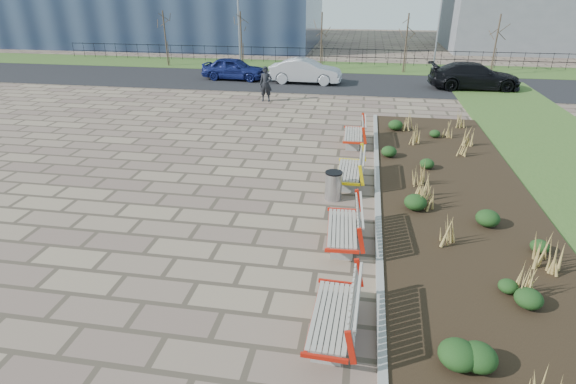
% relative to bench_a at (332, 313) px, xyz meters
% --- Properties ---
extents(ground, '(120.00, 120.00, 0.00)m').
position_rel_bench_a_xyz_m(ground, '(-3.00, 1.12, -0.50)').
color(ground, '#7C6B55').
rests_on(ground, ground).
extents(planting_bed, '(4.50, 18.00, 0.10)m').
position_rel_bench_a_xyz_m(planting_bed, '(3.25, 6.12, -0.45)').
color(planting_bed, black).
rests_on(planting_bed, ground).
extents(planting_curb, '(0.16, 18.00, 0.15)m').
position_rel_bench_a_xyz_m(planting_curb, '(0.92, 6.12, -0.42)').
color(planting_curb, gray).
rests_on(planting_curb, ground).
extents(grass_verge_far, '(80.00, 5.00, 0.04)m').
position_rel_bench_a_xyz_m(grass_verge_far, '(-3.00, 29.12, -0.48)').
color(grass_verge_far, '#33511E').
rests_on(grass_verge_far, ground).
extents(road, '(80.00, 7.00, 0.02)m').
position_rel_bench_a_xyz_m(road, '(-3.00, 23.12, -0.49)').
color(road, black).
rests_on(road, ground).
extents(bench_a, '(0.98, 2.13, 1.00)m').
position_rel_bench_a_xyz_m(bench_a, '(0.00, 0.00, 0.00)').
color(bench_a, '#B5180C').
rests_on(bench_a, ground).
extents(bench_b, '(1.01, 2.15, 1.00)m').
position_rel_bench_a_xyz_m(bench_b, '(0.00, 3.24, 0.00)').
color(bench_b, red).
rests_on(bench_b, ground).
extents(bench_c, '(0.93, 2.11, 1.00)m').
position_rel_bench_a_xyz_m(bench_c, '(0.00, 7.03, 0.00)').
color(bench_c, yellow).
rests_on(bench_c, ground).
extents(bench_d, '(0.94, 2.12, 1.00)m').
position_rel_bench_a_xyz_m(bench_d, '(0.00, 10.92, 0.00)').
color(bench_d, red).
rests_on(bench_d, ground).
extents(litter_bin, '(0.50, 0.50, 0.86)m').
position_rel_bench_a_xyz_m(litter_bin, '(-0.40, 5.76, -0.07)').
color(litter_bin, '#B2B2B7').
rests_on(litter_bin, ground).
extents(pedestrian, '(0.71, 0.49, 1.87)m').
position_rel_bench_a_xyz_m(pedestrian, '(-4.98, 17.53, 0.43)').
color(pedestrian, black).
rests_on(pedestrian, ground).
extents(car_blue, '(4.31, 1.98, 1.43)m').
position_rel_bench_a_xyz_m(car_blue, '(-8.36, 23.09, 0.24)').
color(car_blue, navy).
rests_on(car_blue, road).
extents(car_silver, '(4.65, 1.79, 1.51)m').
position_rel_bench_a_xyz_m(car_silver, '(-3.48, 22.68, 0.28)').
color(car_silver, '#A1A3A9').
rests_on(car_silver, road).
extents(car_black, '(5.48, 2.51, 1.55)m').
position_rel_bench_a_xyz_m(car_black, '(6.85, 22.65, 0.30)').
color(car_black, black).
rests_on(car_black, road).
extents(tree_a, '(1.40, 1.40, 4.00)m').
position_rel_bench_a_xyz_m(tree_a, '(-15.00, 27.62, 1.54)').
color(tree_a, '#4C3D2D').
rests_on(tree_a, grass_verge_far).
extents(tree_b, '(1.40, 1.40, 4.00)m').
position_rel_bench_a_xyz_m(tree_b, '(-9.00, 27.62, 1.54)').
color(tree_b, '#4C3D2D').
rests_on(tree_b, grass_verge_far).
extents(tree_c, '(1.40, 1.40, 4.00)m').
position_rel_bench_a_xyz_m(tree_c, '(-3.00, 27.62, 1.54)').
color(tree_c, '#4C3D2D').
rests_on(tree_c, grass_verge_far).
extents(tree_d, '(1.40, 1.40, 4.00)m').
position_rel_bench_a_xyz_m(tree_d, '(3.00, 27.62, 1.54)').
color(tree_d, '#4C3D2D').
rests_on(tree_d, grass_verge_far).
extents(tree_e, '(1.40, 1.40, 4.00)m').
position_rel_bench_a_xyz_m(tree_e, '(9.00, 27.62, 1.54)').
color(tree_e, '#4C3D2D').
rests_on(tree_e, grass_verge_far).
extents(lamp_west, '(0.24, 0.60, 6.00)m').
position_rel_bench_a_xyz_m(lamp_west, '(-9.00, 27.12, 2.54)').
color(lamp_west, gray).
rests_on(lamp_west, grass_verge_far).
extents(lamp_east, '(0.24, 0.60, 6.00)m').
position_rel_bench_a_xyz_m(lamp_east, '(5.00, 27.12, 2.54)').
color(lamp_east, gray).
rests_on(lamp_east, grass_verge_far).
extents(railing_fence, '(44.00, 0.10, 1.20)m').
position_rel_bench_a_xyz_m(railing_fence, '(-3.00, 30.62, 0.14)').
color(railing_fence, black).
rests_on(railing_fence, grass_verge_far).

